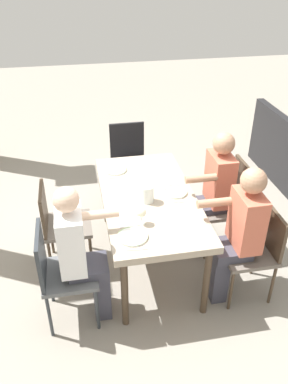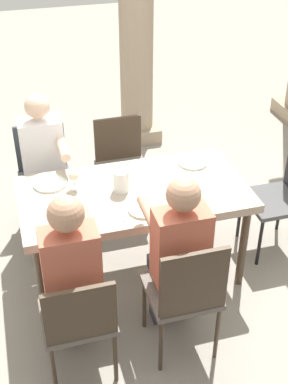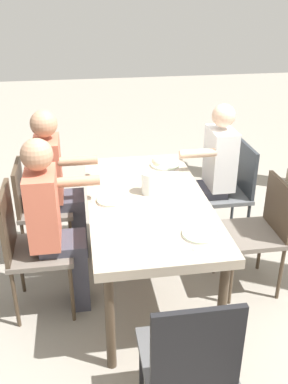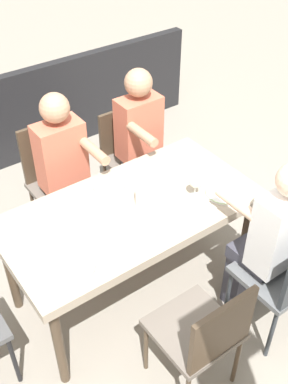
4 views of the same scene
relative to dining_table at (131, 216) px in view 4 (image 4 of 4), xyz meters
The scene contains 21 objects.
ground_plane 0.70m from the dining_table, ahead, with size 16.00×16.00×0.00m, color gray.
dining_table is the anchor object (origin of this frame).
chair_west_north 1.03m from the dining_table, 123.94° to the left, with size 0.44×0.44×0.91m.
chair_west_south 1.03m from the dining_table, 124.07° to the right, with size 0.44×0.44×0.86m.
chair_mid_north 0.87m from the dining_table, 82.74° to the left, with size 0.44×0.44×0.89m.
chair_mid_south 0.87m from the dining_table, 82.79° to the right, with size 0.44×0.44×0.96m.
diner_woman_green 0.66m from the dining_table, 80.98° to the right, with size 0.34×0.49×1.30m.
diner_man_white 0.87m from the dining_table, 130.72° to the left, with size 0.35×0.49×1.28m.
diner_guest_third 0.86m from the dining_table, 131.07° to the right, with size 0.35×0.50×1.29m.
patio_railing 2.02m from the dining_table, 90.00° to the right, with size 4.05×0.10×0.90m, color black.
plate_0 0.63m from the dining_table, 156.86° to the left, with size 0.25×0.25×0.02m.
wine_glass_0 0.47m from the dining_table, 160.36° to the left, with size 0.08×0.08×0.15m.
fork_0 0.77m from the dining_table, 161.30° to the left, with size 0.02×0.17×0.01m, color silver.
spoon_0 0.49m from the dining_table, 149.92° to the left, with size 0.02×0.17×0.01m, color silver.
plate_1 0.27m from the dining_table, 90.26° to the right, with size 0.21×0.21×0.02m.
fork_1 0.31m from the dining_table, 120.69° to the right, with size 0.02×0.17×0.01m, color silver.
spoon_1 0.30m from the dining_table, 59.69° to the right, with size 0.02×0.17×0.01m, color silver.
plate_2 0.59m from the dining_table, 24.21° to the left, with size 0.23×0.23×0.02m.
fork_2 0.46m from the dining_table, 31.97° to the left, with size 0.02×0.17×0.01m, color silver.
spoon_2 0.73m from the dining_table, 19.36° to the left, with size 0.02×0.17×0.01m, color silver.
water_pitcher 0.17m from the dining_table, 160.52° to the left, with size 0.12×0.12×0.16m.
Camera 4 is at (1.24, 1.86, 2.72)m, focal length 43.93 mm.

